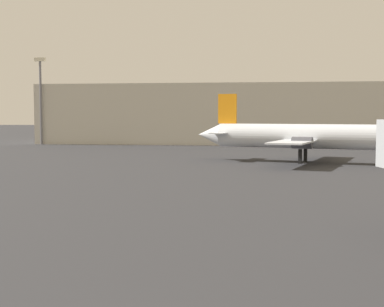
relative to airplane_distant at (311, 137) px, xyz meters
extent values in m
cylinder|color=silver|center=(0.22, -0.06, 0.02)|extent=(25.48, 10.07, 3.23)
cone|color=silver|center=(-13.79, 3.90, 0.02)|extent=(4.30, 4.07, 3.23)
cube|color=silver|center=(-1.01, 0.29, -0.46)|extent=(10.12, 22.23, 0.20)
cube|color=silver|center=(-11.68, 3.30, 0.35)|extent=(3.87, 7.36, 0.13)
cube|color=orange|center=(-11.27, 3.19, 3.70)|extent=(2.66, 0.98, 4.13)
cylinder|color=#4C4C54|center=(0.86, 4.08, -0.62)|extent=(2.84, 2.15, 1.52)
cylinder|color=#4C4C54|center=(-1.40, -3.92, -0.62)|extent=(2.84, 2.15, 1.52)
cube|color=black|center=(8.09, -2.29, -2.54)|extent=(0.52, 0.52, 1.90)
cube|color=black|center=(-0.55, 1.91, -2.54)|extent=(0.52, 0.52, 1.90)
cube|color=black|center=(-1.47, -1.33, -2.54)|extent=(0.52, 0.52, 1.90)
cylinder|color=slate|center=(-53.45, 37.56, 5.32)|extent=(0.50, 0.50, 17.62)
cube|color=#F2EACC|center=(-53.45, 37.56, 14.53)|extent=(2.40, 0.50, 0.80)
cube|color=beige|center=(-5.60, 50.65, 2.95)|extent=(99.22, 25.28, 12.89)
camera|label=1|loc=(-6.05, -72.51, 2.91)|focal=50.53mm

